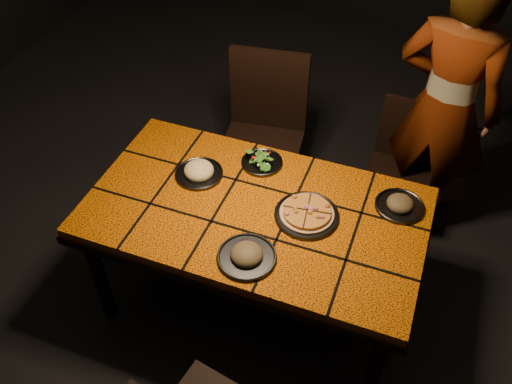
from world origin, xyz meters
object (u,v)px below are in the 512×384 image
(dining_table, at_px, (255,220))
(chair_far_right, at_px, (404,159))
(plate_pizza, at_px, (307,214))
(plate_pasta, at_px, (199,172))
(chair_far_left, at_px, (265,126))
(diner, at_px, (444,108))

(dining_table, bearing_deg, chair_far_right, 57.78)
(plate_pizza, xyz_separation_m, plate_pasta, (-0.59, 0.08, 0.00))
(chair_far_left, bearing_deg, plate_pasta, -106.13)
(chair_far_right, height_order, plate_pizza, chair_far_right)
(dining_table, xyz_separation_m, plate_pasta, (-0.35, 0.12, 0.10))
(dining_table, relative_size, chair_far_right, 1.95)
(dining_table, relative_size, plate_pasta, 6.68)
(diner, xyz_separation_m, plate_pizza, (-0.49, -0.97, -0.08))
(chair_far_right, height_order, plate_pasta, chair_far_right)
(plate_pasta, bearing_deg, plate_pizza, -7.84)
(diner, relative_size, plate_pasta, 6.95)
(chair_far_right, relative_size, diner, 0.49)
(chair_far_right, distance_m, plate_pizza, 1.01)
(chair_far_right, relative_size, plate_pizza, 2.72)
(dining_table, height_order, chair_far_right, chair_far_right)
(diner, xyz_separation_m, plate_pasta, (-1.08, -0.89, -0.07))
(chair_far_left, xyz_separation_m, plate_pizza, (0.49, -0.76, 0.17))
(dining_table, height_order, plate_pizza, plate_pizza)
(chair_far_left, bearing_deg, dining_table, -80.65)
(chair_far_left, height_order, chair_far_right, chair_far_left)
(dining_table, distance_m, diner, 1.26)
(chair_far_right, bearing_deg, diner, 25.02)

